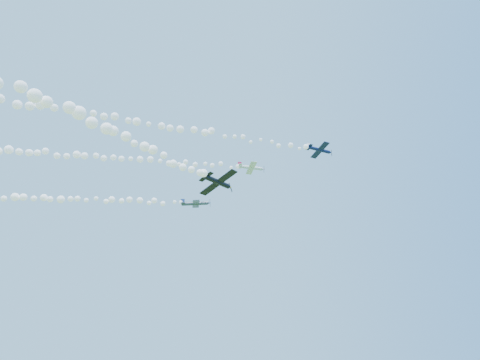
{
  "coord_description": "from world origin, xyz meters",
  "views": [
    {
      "loc": [
        4.22,
        -96.51,
        10.74
      ],
      "look_at": [
        6.51,
        -8.82,
        48.0
      ],
      "focal_mm": 30.0,
      "sensor_mm": 36.0,
      "label": 1
    }
  ],
  "objects_px": {
    "plane_navy": "(320,150)",
    "plane_grey": "(196,203)",
    "plane_white": "(251,168)",
    "plane_black": "(218,182)"
  },
  "relations": [
    {
      "from": "plane_grey",
      "to": "plane_black",
      "type": "xyz_separation_m",
      "value": [
        6.14,
        -25.72,
        -5.05
      ]
    },
    {
      "from": "plane_navy",
      "to": "plane_grey",
      "type": "relative_size",
      "value": 0.89
    },
    {
      "from": "plane_white",
      "to": "plane_grey",
      "type": "xyz_separation_m",
      "value": [
        -13.67,
        -1.25,
        -10.35
      ]
    },
    {
      "from": "plane_white",
      "to": "plane_grey",
      "type": "distance_m",
      "value": 17.2
    },
    {
      "from": "plane_white",
      "to": "plane_navy",
      "type": "xyz_separation_m",
      "value": [
        15.46,
        -10.57,
        -0.15
      ]
    },
    {
      "from": "plane_white",
      "to": "plane_black",
      "type": "height_order",
      "value": "plane_white"
    },
    {
      "from": "plane_grey",
      "to": "plane_black",
      "type": "relative_size",
      "value": 1.12
    },
    {
      "from": "plane_grey",
      "to": "plane_black",
      "type": "height_order",
      "value": "plane_grey"
    },
    {
      "from": "plane_white",
      "to": "plane_grey",
      "type": "height_order",
      "value": "plane_white"
    },
    {
      "from": "plane_white",
      "to": "plane_navy",
      "type": "relative_size",
      "value": 1.1
    }
  ]
}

